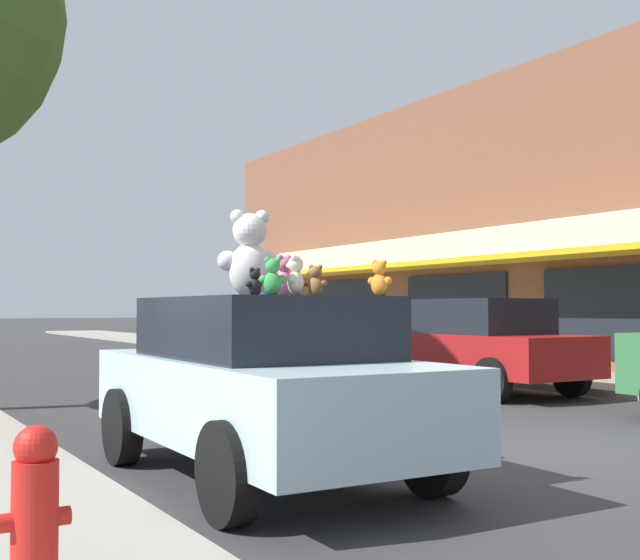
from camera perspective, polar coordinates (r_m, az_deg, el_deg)
name	(u,v)px	position (r m, az deg, el deg)	size (l,w,h in m)	color
ground_plane	(541,448)	(9.00, 15.48, -11.42)	(260.00, 260.00, 0.00)	#333335
plush_art_car	(263,382)	(7.04, -4.11, -7.23)	(1.99, 4.06, 1.57)	#ADC6D1
teddy_bear_giant	(250,255)	(7.20, -5.03, 1.76)	(0.60, 0.42, 0.79)	white
teddy_bear_orange	(379,279)	(6.42, 4.25, 0.11)	(0.17, 0.22, 0.29)	orange
teddy_bear_brown	(316,281)	(6.77, -0.31, -0.09)	(0.18, 0.19, 0.27)	olive
teddy_bear_teal	(269,279)	(7.63, -3.68, 0.05)	(0.27, 0.24, 0.38)	teal
teddy_bear_black	(255,282)	(6.46, -4.68, -0.16)	(0.18, 0.12, 0.23)	black
teddy_bear_cream	(295,276)	(6.06, -1.77, 0.29)	(0.21, 0.21, 0.31)	beige
teddy_bear_red	(294,282)	(7.60, -1.87, -0.13)	(0.21, 0.23, 0.32)	red
teddy_bear_green	(273,277)	(5.93, -3.39, 0.23)	(0.21, 0.17, 0.28)	green
teddy_bear_yellow	(311,284)	(7.43, -0.64, -0.31)	(0.17, 0.19, 0.26)	yellow
teddy_bear_pink	(284,276)	(6.73, -2.60, 0.26)	(0.27, 0.18, 0.36)	pink
parked_car_far_center	(479,344)	(14.44, 11.23, -4.46)	(1.98, 4.16, 1.65)	maroon
fire_hydrant	(35,508)	(4.21, -19.62, -15.02)	(0.33, 0.22, 0.79)	red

